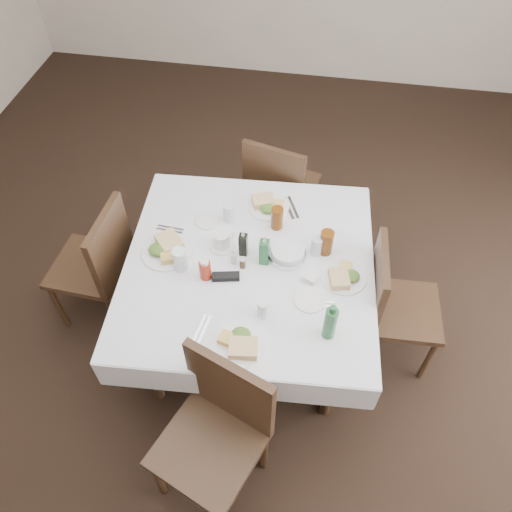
# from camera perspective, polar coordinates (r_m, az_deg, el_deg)

# --- Properties ---
(ground_plane) EXTENTS (7.00, 7.00, 0.00)m
(ground_plane) POSITION_cam_1_polar(r_m,az_deg,el_deg) (3.48, -1.03, -9.79)
(ground_plane) COLOR black
(room_shell) EXTENTS (6.04, 7.04, 2.80)m
(room_shell) POSITION_cam_1_polar(r_m,az_deg,el_deg) (2.18, -1.66, 13.33)
(room_shell) COLOR beige
(room_shell) RESTS_ON ground
(dining_table) EXTENTS (1.55, 1.55, 0.76)m
(dining_table) POSITION_cam_1_polar(r_m,az_deg,el_deg) (2.96, -0.79, -1.71)
(dining_table) COLOR #301D0C
(dining_table) RESTS_ON ground
(chair_north) EXTENTS (0.55, 0.55, 0.96)m
(chair_north) POSITION_cam_1_polar(r_m,az_deg,el_deg) (3.69, 2.60, 8.08)
(chair_north) COLOR #301D0C
(chair_north) RESTS_ON ground
(chair_south) EXTENTS (0.62, 0.62, 1.01)m
(chair_south) POSITION_cam_1_polar(r_m,az_deg,el_deg) (2.62, -4.27, -18.66)
(chair_south) COLOR #301D0C
(chair_south) RESTS_ON ground
(chair_east) EXTENTS (0.46, 0.46, 0.94)m
(chair_east) POSITION_cam_1_polar(r_m,az_deg,el_deg) (3.12, 15.15, -5.00)
(chair_east) COLOR #301D0C
(chair_east) RESTS_ON ground
(chair_west) EXTENTS (0.48, 0.48, 0.97)m
(chair_west) POSITION_cam_1_polar(r_m,az_deg,el_deg) (3.33, -17.41, -0.53)
(chair_west) COLOR #301D0C
(chair_west) RESTS_ON ground
(meal_north) EXTENTS (0.26, 0.26, 0.06)m
(meal_north) POSITION_cam_1_polar(r_m,az_deg,el_deg) (3.19, 1.36, 5.85)
(meal_north) COLOR white
(meal_north) RESTS_ON dining_table
(meal_south) EXTENTS (0.28, 0.28, 0.06)m
(meal_south) POSITION_cam_1_polar(r_m,az_deg,el_deg) (2.57, -1.97, -9.97)
(meal_south) COLOR white
(meal_south) RESTS_ON dining_table
(meal_east) EXTENTS (0.26, 0.26, 0.06)m
(meal_east) POSITION_cam_1_polar(r_m,az_deg,el_deg) (2.86, 9.98, -2.31)
(meal_east) COLOR white
(meal_east) RESTS_ON dining_table
(meal_west) EXTENTS (0.30, 0.30, 0.07)m
(meal_west) POSITION_cam_1_polar(r_m,az_deg,el_deg) (2.99, -10.23, 0.82)
(meal_west) COLOR white
(meal_west) RESTS_ON dining_table
(side_plate_a) EXTENTS (0.16, 0.16, 0.01)m
(side_plate_a) POSITION_cam_1_polar(r_m,az_deg,el_deg) (3.13, -5.51, 4.04)
(side_plate_a) COLOR white
(side_plate_a) RESTS_ON dining_table
(side_plate_b) EXTENTS (0.18, 0.18, 0.01)m
(side_plate_b) POSITION_cam_1_polar(r_m,az_deg,el_deg) (2.75, 6.20, -4.98)
(side_plate_b) COLOR white
(side_plate_b) RESTS_ON dining_table
(water_n) EXTENTS (0.07, 0.07, 0.13)m
(water_n) POSITION_cam_1_polar(r_m,az_deg,el_deg) (3.09, -3.10, 4.94)
(water_n) COLOR silver
(water_n) RESTS_ON dining_table
(water_s) EXTENTS (0.06, 0.06, 0.12)m
(water_s) POSITION_cam_1_polar(r_m,az_deg,el_deg) (2.64, 0.85, -6.04)
(water_s) COLOR silver
(water_s) RESTS_ON dining_table
(water_e) EXTENTS (0.07, 0.07, 0.13)m
(water_e) POSITION_cam_1_polar(r_m,az_deg,el_deg) (2.92, 6.93, 1.17)
(water_e) COLOR silver
(water_e) RESTS_ON dining_table
(water_w) EXTENTS (0.08, 0.08, 0.15)m
(water_w) POSITION_cam_1_polar(r_m,az_deg,el_deg) (2.86, -8.68, -0.40)
(water_w) COLOR silver
(water_w) RESTS_ON dining_table
(iced_tea_a) EXTENTS (0.07, 0.07, 0.15)m
(iced_tea_a) POSITION_cam_1_polar(r_m,az_deg,el_deg) (3.04, 2.43, 4.36)
(iced_tea_a) COLOR #67330D
(iced_tea_a) RESTS_ON dining_table
(iced_tea_b) EXTENTS (0.08, 0.08, 0.16)m
(iced_tea_b) POSITION_cam_1_polar(r_m,az_deg,el_deg) (2.92, 8.03, 1.55)
(iced_tea_b) COLOR #67330D
(iced_tea_b) RESTS_ON dining_table
(bread_basket) EXTENTS (0.22, 0.22, 0.07)m
(bread_basket) POSITION_cam_1_polar(r_m,az_deg,el_deg) (2.91, 3.63, 0.30)
(bread_basket) COLOR silver
(bread_basket) RESTS_ON dining_table
(oil_cruet_dark) EXTENTS (0.05, 0.05, 0.20)m
(oil_cruet_dark) POSITION_cam_1_polar(r_m,az_deg,el_deg) (2.89, -1.46, 1.41)
(oil_cruet_dark) COLOR black
(oil_cruet_dark) RESTS_ON dining_table
(oil_cruet_green) EXTENTS (0.05, 0.05, 0.22)m
(oil_cruet_green) POSITION_cam_1_polar(r_m,az_deg,el_deg) (2.84, 0.95, 0.58)
(oil_cruet_green) COLOR #235F32
(oil_cruet_green) RESTS_ON dining_table
(ketchup_bottle) EXTENTS (0.07, 0.07, 0.15)m
(ketchup_bottle) POSITION_cam_1_polar(r_m,az_deg,el_deg) (2.80, -5.83, -1.52)
(ketchup_bottle) COLOR #9E2512
(ketchup_bottle) RESTS_ON dining_table
(salt_shaker) EXTENTS (0.03, 0.03, 0.08)m
(salt_shaker) POSITION_cam_1_polar(r_m,az_deg,el_deg) (2.88, -2.57, -0.24)
(salt_shaker) COLOR white
(salt_shaker) RESTS_ON dining_table
(pepper_shaker) EXTENTS (0.03, 0.03, 0.08)m
(pepper_shaker) POSITION_cam_1_polar(r_m,az_deg,el_deg) (2.85, -1.55, -0.78)
(pepper_shaker) COLOR #462F1B
(pepper_shaker) RESTS_ON dining_table
(coffee_mug) EXTENTS (0.15, 0.15, 0.11)m
(coffee_mug) POSITION_cam_1_polar(r_m,az_deg,el_deg) (2.95, -3.88, 1.73)
(coffee_mug) COLOR white
(coffee_mug) RESTS_ON dining_table
(sunglasses) EXTENTS (0.16, 0.08, 0.03)m
(sunglasses) POSITION_cam_1_polar(r_m,az_deg,el_deg) (2.82, -3.47, -2.36)
(sunglasses) COLOR black
(sunglasses) RESTS_ON dining_table
(green_bottle) EXTENTS (0.07, 0.07, 0.25)m
(green_bottle) POSITION_cam_1_polar(r_m,az_deg,el_deg) (2.56, 8.48, -7.55)
(green_bottle) COLOR #235F32
(green_bottle) RESTS_ON dining_table
(sugar_caddy) EXTENTS (0.09, 0.07, 0.04)m
(sugar_caddy) POSITION_cam_1_polar(r_m,az_deg,el_deg) (2.82, 6.11, -2.64)
(sugar_caddy) COLOR white
(sugar_caddy) RESTS_ON dining_table
(cutlery_n) EXTENTS (0.13, 0.21, 0.01)m
(cutlery_n) POSITION_cam_1_polar(r_m,az_deg,el_deg) (3.21, 4.03, 5.49)
(cutlery_n) COLOR silver
(cutlery_n) RESTS_ON dining_table
(cutlery_s) EXTENTS (0.07, 0.18, 0.01)m
(cutlery_s) POSITION_cam_1_polar(r_m,az_deg,el_deg) (2.65, -6.20, -8.30)
(cutlery_s) COLOR silver
(cutlery_s) RESTS_ON dining_table
(cutlery_e) EXTENTS (0.17, 0.07, 0.01)m
(cutlery_e) POSITION_cam_1_polar(r_m,az_deg,el_deg) (2.75, 7.36, -5.53)
(cutlery_e) COLOR silver
(cutlery_e) RESTS_ON dining_table
(cutlery_w) EXTENTS (0.17, 0.05, 0.01)m
(cutlery_w) POSITION_cam_1_polar(r_m,az_deg,el_deg) (3.12, -9.79, 3.03)
(cutlery_w) COLOR silver
(cutlery_w) RESTS_ON dining_table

